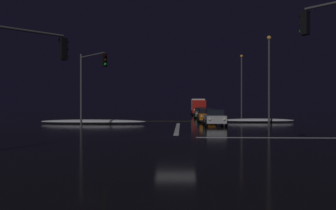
{
  "coord_description": "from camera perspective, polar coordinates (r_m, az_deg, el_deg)",
  "views": [
    {
      "loc": [
        0.41,
        -21.09,
        2.1
      ],
      "look_at": [
        -0.98,
        11.88,
        2.01
      ],
      "focal_mm": 35.81,
      "sensor_mm": 36.0,
      "label": 1
    }
  ],
  "objects": [
    {
      "name": "snow_bank_left_curb",
      "position": [
        36.55,
        -12.65,
        -2.78
      ],
      "size": [
        11.3,
        1.5,
        0.45
      ],
      "color": "white",
      "rests_on": "ground"
    },
    {
      "name": "centre_line_ns",
      "position": [
        41.03,
        1.84,
        -2.76
      ],
      "size": [
        22.0,
        0.15,
        0.01
      ],
      "color": "yellow",
      "rests_on": "ground"
    },
    {
      "name": "traffic_signal_sw",
      "position": [
        15.97,
        -26.07,
        6.83
      ],
      "size": [
        3.72,
        3.72,
        5.66
      ],
      "color": "#4C4C51",
      "rests_on": "ground"
    },
    {
      "name": "sedan_black",
      "position": [
        44.54,
        6.33,
        -1.51
      ],
      "size": [
        2.02,
        4.33,
        1.57
      ],
      "color": "black",
      "rests_on": "ground"
    },
    {
      "name": "sedan_gray",
      "position": [
        50.05,
        5.63,
        -1.32
      ],
      "size": [
        2.02,
        4.33,
        1.57
      ],
      "color": "slate",
      "rests_on": "ground"
    },
    {
      "name": "traffic_signal_nw",
      "position": [
        29.81,
        -13.1,
        4.83
      ],
      "size": [
        3.07,
        3.07,
        6.6
      ],
      "color": "#4C4C51",
      "rests_on": "ground"
    },
    {
      "name": "sedan_silver",
      "position": [
        32.6,
        7.94,
        -2.12
      ],
      "size": [
        2.02,
        4.33,
        1.57
      ],
      "color": "#B7B7BC",
      "rests_on": "ground"
    },
    {
      "name": "streetlamp_right_far",
      "position": [
        51.87,
        12.4,
        3.89
      ],
      "size": [
        0.44,
        0.44,
        9.56
      ],
      "color": "#424247",
      "rests_on": "ground"
    },
    {
      "name": "ground",
      "position": [
        21.21,
        1.3,
        -5.66
      ],
      "size": [
        120.0,
        120.0,
        0.1
      ],
      "primitive_type": "cube",
      "color": "black"
    },
    {
      "name": "streetlamp_right_near",
      "position": [
        36.25,
        16.81,
        5.18
      ],
      "size": [
        0.44,
        0.44,
        9.16
      ],
      "color": "#424247",
      "rests_on": "ground"
    },
    {
      "name": "snow_bank_right_curb",
      "position": [
        39.83,
        15.0,
        -2.55
      ],
      "size": [
        8.26,
        1.5,
        0.44
      ],
      "color": "white",
      "rests_on": "ground"
    },
    {
      "name": "stop_line_north",
      "position": [
        29.45,
        1.61,
        -3.92
      ],
      "size": [
        0.35,
        14.19,
        0.01
      ],
      "color": "white",
      "rests_on": "ground"
    },
    {
      "name": "sedan_orange",
      "position": [
        39.16,
        6.54,
        -1.74
      ],
      "size": [
        2.02,
        4.33,
        1.57
      ],
      "color": "#C66014",
      "rests_on": "ground"
    },
    {
      "name": "crosswalk_bar_east",
      "position": [
        22.65,
        23.11,
        -5.17
      ],
      "size": [
        14.19,
        0.4,
        0.01
      ],
      "color": "white",
      "rests_on": "ground"
    },
    {
      "name": "sedan_green",
      "position": [
        56.14,
        5.79,
        -1.16
      ],
      "size": [
        2.02,
        4.33,
        1.57
      ],
      "color": "#14512D",
      "rests_on": "ground"
    },
    {
      "name": "box_truck",
      "position": [
        63.69,
        5.15,
        -0.19
      ],
      "size": [
        2.68,
        8.28,
        3.08
      ],
      "color": "red",
      "rests_on": "ground"
    }
  ]
}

